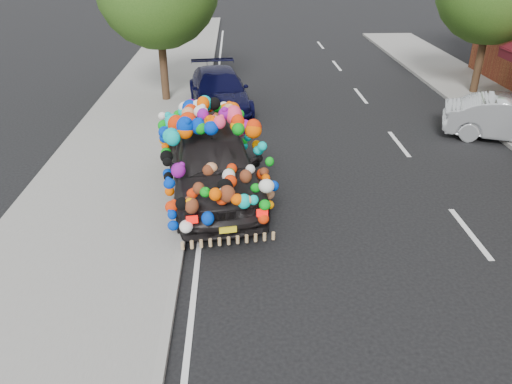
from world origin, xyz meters
TOP-DOWN VIEW (x-y plane):
  - ground at (0.00, 0.00)m, footprint 100.00×100.00m
  - sidewalk at (-4.30, 0.00)m, footprint 4.00×60.00m
  - kerb at (-2.35, 0.00)m, footprint 0.15×60.00m
  - lane_markings at (3.60, 0.00)m, footprint 6.00×50.00m
  - plush_art_car at (-1.80, 2.00)m, footprint 3.11×5.41m
  - navy_sedan at (-1.80, 8.46)m, footprint 2.53×4.93m
  - silver_hatchback at (7.00, 5.22)m, footprint 4.11×2.64m

SIDE VIEW (x-z plane):
  - ground at x=0.00m, z-range 0.00..0.00m
  - lane_markings at x=3.60m, z-range 0.00..0.01m
  - sidewalk at x=-4.30m, z-range 0.00..0.12m
  - kerb at x=-2.35m, z-range 0.00..0.13m
  - silver_hatchback at x=7.00m, z-range 0.00..1.28m
  - navy_sedan at x=-1.80m, z-range 0.00..1.37m
  - plush_art_car at x=-1.80m, z-range 0.04..2.36m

